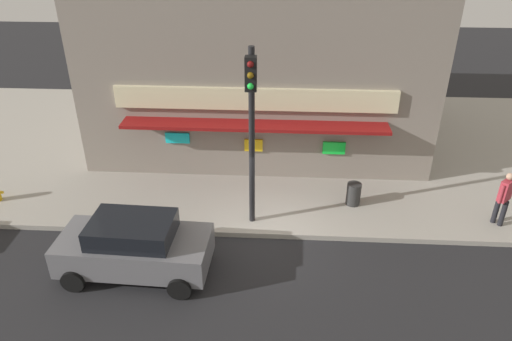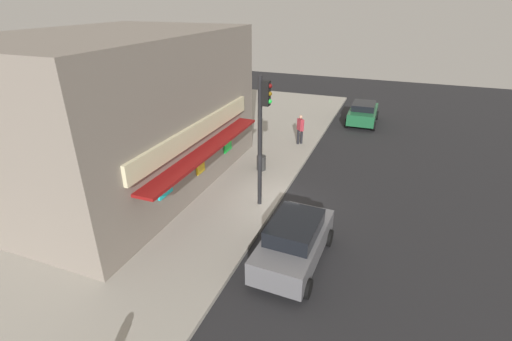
% 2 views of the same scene
% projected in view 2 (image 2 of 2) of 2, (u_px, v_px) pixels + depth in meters
% --- Properties ---
extents(ground_plane, '(60.60, 60.60, 0.00)m').
position_uv_depth(ground_plane, '(278.00, 205.00, 16.61)').
color(ground_plane, '#232326').
extents(sidewalk, '(40.40, 12.60, 0.17)m').
position_uv_depth(sidewalk, '(160.00, 180.00, 18.63)').
color(sidewalk, '#A39E93').
rests_on(sidewalk, ground_plane).
extents(corner_building, '(12.83, 9.24, 6.99)m').
position_uv_depth(corner_building, '(118.00, 111.00, 17.11)').
color(corner_building, gray).
rests_on(corner_building, sidewalk).
extents(traffic_light, '(0.32, 0.58, 5.62)m').
position_uv_depth(traffic_light, '(262.00, 127.00, 14.81)').
color(traffic_light, black).
rests_on(traffic_light, sidewalk).
extents(trash_can, '(0.48, 0.48, 0.78)m').
position_uv_depth(trash_can, '(261.00, 163.00, 19.42)').
color(trash_can, '#2D2D2D').
rests_on(trash_can, sidewalk).
extents(pedestrian, '(0.53, 0.50, 1.84)m').
position_uv_depth(pedestrian, '(300.00, 128.00, 22.60)').
color(pedestrian, black).
rests_on(pedestrian, sidewalk).
extents(parked_car_green, '(4.02, 2.13, 1.54)m').
position_uv_depth(parked_car_green, '(363.00, 113.00, 26.93)').
color(parked_car_green, '#1E6038').
rests_on(parked_car_green, ground_plane).
extents(parked_car_grey, '(4.20, 2.18, 1.72)m').
position_uv_depth(parked_car_grey, '(294.00, 241.00, 12.68)').
color(parked_car_grey, slate).
rests_on(parked_car_grey, ground_plane).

